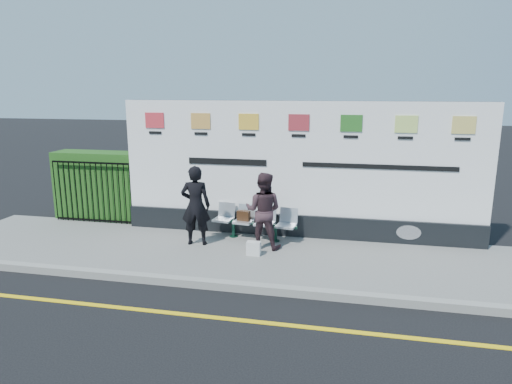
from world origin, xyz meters
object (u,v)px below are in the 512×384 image
Objects in this scene: billboard at (298,179)px; woman_left at (196,205)px; woman_right at (263,211)px; bench at (254,230)px.

woman_left is (-2.04, -1.04, -0.45)m from billboard.
billboard reaches higher than woman_left.
woman_left is at bearing 7.45° from woman_right.
bench is 1.43m from woman_left.
woman_left is (-1.14, -0.58, 0.65)m from bench.
woman_left is at bearing -153.04° from billboard.
bench is 1.10× the size of woman_left.
woman_right is (-0.60, -0.95, -0.50)m from billboard.
woman_left reaches higher than bench.
bench is 1.17× the size of woman_right.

